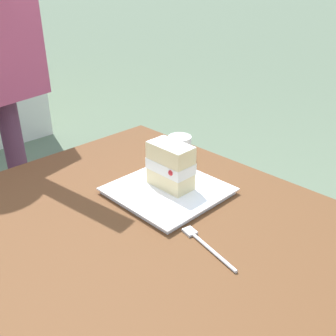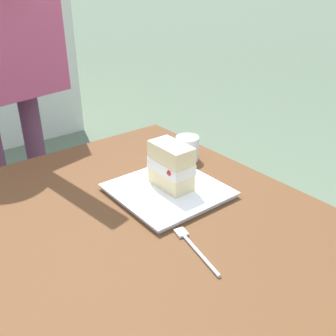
{
  "view_description": "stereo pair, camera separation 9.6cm",
  "coord_description": "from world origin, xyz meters",
  "px_view_note": "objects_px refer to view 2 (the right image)",
  "views": [
    {
      "loc": [
        -0.48,
        0.47,
        1.24
      ],
      "look_at": [
        0.15,
        -0.15,
        0.8
      ],
      "focal_mm": 40.9,
      "sensor_mm": 36.0,
      "label": 1
    },
    {
      "loc": [
        -0.54,
        0.4,
        1.24
      ],
      "look_at": [
        0.15,
        -0.15,
        0.8
      ],
      "focal_mm": 40.9,
      "sensor_mm": 36.0,
      "label": 2
    }
  ],
  "objects_px": {
    "patio_table": "(158,280)",
    "coffee_cup": "(187,148)",
    "dessert_fork": "(194,247)",
    "dessert_plate": "(168,191)",
    "cake_slice": "(171,166)"
  },
  "relations": [
    {
      "from": "patio_table",
      "to": "cake_slice",
      "type": "distance_m",
      "value": 0.29
    },
    {
      "from": "dessert_plate",
      "to": "dessert_fork",
      "type": "relative_size",
      "value": 1.58
    },
    {
      "from": "dessert_plate",
      "to": "dessert_fork",
      "type": "height_order",
      "value": "dessert_plate"
    },
    {
      "from": "patio_table",
      "to": "dessert_plate",
      "type": "distance_m",
      "value": 0.24
    },
    {
      "from": "cake_slice",
      "to": "dessert_fork",
      "type": "distance_m",
      "value": 0.26
    },
    {
      "from": "dessert_fork",
      "to": "coffee_cup",
      "type": "xyz_separation_m",
      "value": [
        0.34,
        -0.28,
        0.03
      ]
    },
    {
      "from": "dessert_plate",
      "to": "dessert_fork",
      "type": "distance_m",
      "value": 0.23
    },
    {
      "from": "dessert_plate",
      "to": "patio_table",
      "type": "bearing_deg",
      "value": 134.9
    },
    {
      "from": "patio_table",
      "to": "coffee_cup",
      "type": "distance_m",
      "value": 0.45
    },
    {
      "from": "coffee_cup",
      "to": "dessert_plate",
      "type": "bearing_deg",
      "value": 125.81
    },
    {
      "from": "dessert_plate",
      "to": "coffee_cup",
      "type": "relative_size",
      "value": 3.56
    },
    {
      "from": "dessert_fork",
      "to": "dessert_plate",
      "type": "bearing_deg",
      "value": -24.77
    },
    {
      "from": "coffee_cup",
      "to": "dessert_fork",
      "type": "bearing_deg",
      "value": 141.08
    },
    {
      "from": "dessert_plate",
      "to": "dessert_fork",
      "type": "xyz_separation_m",
      "value": [
        -0.21,
        0.1,
        -0.0
      ]
    },
    {
      "from": "dessert_fork",
      "to": "cake_slice",
      "type": "bearing_deg",
      "value": -27.35
    }
  ]
}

